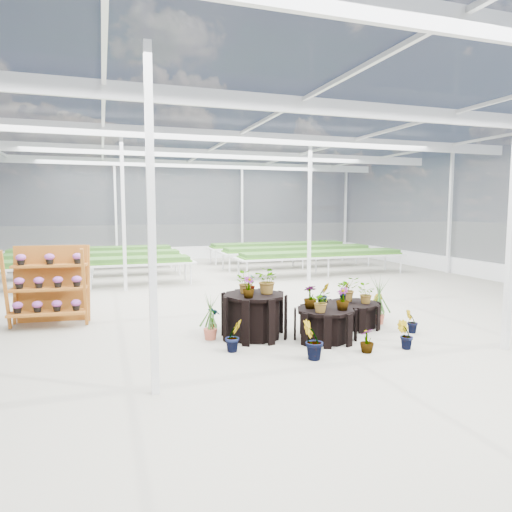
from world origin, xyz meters
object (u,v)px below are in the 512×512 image
object	(u,v)px
plinth_tall	(254,316)
plinth_low	(353,314)
plinth_mid	(325,324)
shelf_rack	(49,286)

from	to	relation	value
plinth_tall	plinth_low	size ratio (longest dim) A/B	1.10
plinth_mid	plinth_low	bearing A→B (deg)	34.99
plinth_tall	shelf_rack	xyz separation A→B (m)	(-3.77, 2.19, 0.41)
shelf_rack	plinth_tall	bearing A→B (deg)	-24.54
plinth_tall	shelf_rack	distance (m)	4.38
plinth_low	shelf_rack	bearing A→B (deg)	160.68
plinth_low	shelf_rack	xyz separation A→B (m)	(-5.97, 2.09, 0.58)
plinth_mid	plinth_low	world-z (taller)	plinth_mid
plinth_mid	plinth_tall	bearing A→B (deg)	153.43
plinth_tall	plinth_low	bearing A→B (deg)	2.60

